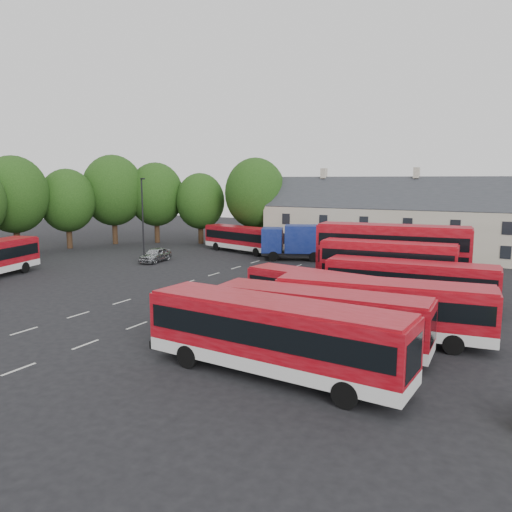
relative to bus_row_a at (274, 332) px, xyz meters
The scene contains 15 objects.
ground 18.32m from the bus_row_a, 150.17° to the left, with size 140.00×140.00×0.00m, color black.
lane_markings 17.41m from the bus_row_a, 140.25° to the left, with size 5.15×33.80×0.01m.
treeline 46.51m from the bus_row_a, 142.12° to the left, with size 29.92×32.59×12.01m.
terrace_houses 39.14m from the bus_row_a, 92.63° to the left, with size 35.70×7.13×10.06m.
bus_row_a is the anchor object (origin of this frame).
bus_row_b 4.26m from the bus_row_a, 83.11° to the left, with size 11.15×2.95×3.13m.
bus_row_c 8.08m from the bus_row_a, 69.37° to the left, with size 11.81×4.06×3.27m.
bus_row_d 10.46m from the bus_row_a, 100.12° to the left, with size 10.37×3.94×2.86m.
bus_row_e 15.57m from the bus_row_a, 79.94° to the left, with size 11.43×3.30×3.19m.
bus_dd_south 18.40m from the bus_row_a, 88.80° to the left, with size 10.11×3.04×4.08m.
bus_dd_north 22.34m from the bus_row_a, 90.57° to the left, with size 12.50×4.10×5.03m.
bus_north 38.52m from the bus_row_a, 122.29° to the left, with size 11.16×5.38×3.08m.
box_truck 32.88m from the bus_row_a, 111.02° to the left, with size 9.07×5.89×3.81m.
silver_car 33.46m from the bus_row_a, 138.88° to the left, with size 1.80×4.48×1.53m, color #9A9DA1.
lamppost 33.31m from the bus_row_a, 140.98° to the left, with size 0.61×0.38×8.88m.
Camera 1 is at (25.29, -28.10, 8.75)m, focal length 35.00 mm.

